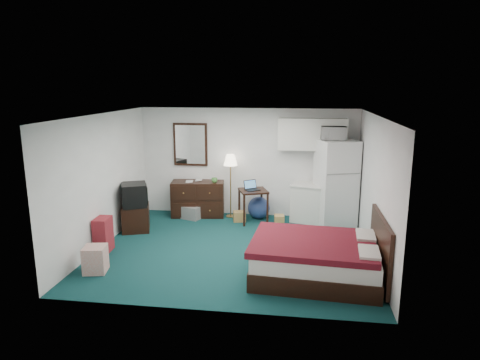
# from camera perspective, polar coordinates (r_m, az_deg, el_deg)

# --- Properties ---
(floor) EXTENTS (5.00, 4.50, 0.01)m
(floor) POSITION_cam_1_polar(r_m,az_deg,el_deg) (8.14, -0.90, -9.20)
(floor) COLOR #0D2F35
(floor) RESTS_ON ground
(ceiling) EXTENTS (5.00, 4.50, 0.01)m
(ceiling) POSITION_cam_1_polar(r_m,az_deg,el_deg) (7.57, -0.97, 8.64)
(ceiling) COLOR silver
(ceiling) RESTS_ON walls
(walls) EXTENTS (5.01, 4.51, 2.50)m
(walls) POSITION_cam_1_polar(r_m,az_deg,el_deg) (7.76, -0.93, -0.60)
(walls) COLOR silver
(walls) RESTS_ON floor
(mirror) EXTENTS (0.80, 0.06, 1.00)m
(mirror) POSITION_cam_1_polar(r_m,az_deg,el_deg) (10.10, -6.62, 4.74)
(mirror) COLOR white
(mirror) RESTS_ON walls
(upper_cabinets) EXTENTS (1.50, 0.35, 0.70)m
(upper_cabinets) POSITION_cam_1_polar(r_m,az_deg,el_deg) (9.60, 9.61, 6.04)
(upper_cabinets) COLOR silver
(upper_cabinets) RESTS_ON walls
(headboard) EXTENTS (0.06, 1.56, 1.00)m
(headboard) POSITION_cam_1_polar(r_m,az_deg,el_deg) (7.04, 18.19, -8.65)
(headboard) COLOR black
(headboard) RESTS_ON walls
(dresser) EXTENTS (1.27, 0.70, 0.82)m
(dresser) POSITION_cam_1_polar(r_m,az_deg,el_deg) (10.06, -5.62, -2.48)
(dresser) COLOR black
(dresser) RESTS_ON floor
(floor_lamp) EXTENTS (0.39, 0.39, 1.47)m
(floor_lamp) POSITION_cam_1_polar(r_m,az_deg,el_deg) (9.85, -1.26, -0.81)
(floor_lamp) COLOR #D79E50
(floor_lamp) RESTS_ON floor
(desk) EXTENTS (0.75, 0.75, 0.74)m
(desk) POSITION_cam_1_polar(r_m,az_deg,el_deg) (9.57, 1.76, -3.47)
(desk) COLOR black
(desk) RESTS_ON floor
(exercise_ball) EXTENTS (0.53, 0.53, 0.51)m
(exercise_ball) POSITION_cam_1_polar(r_m,az_deg,el_deg) (9.86, 2.51, -3.70)
(exercise_ball) COLOR navy
(exercise_ball) RESTS_ON floor
(kitchen_counter) EXTENTS (0.88, 0.75, 0.83)m
(kitchen_counter) POSITION_cam_1_polar(r_m,az_deg,el_deg) (9.73, 9.27, -3.09)
(kitchen_counter) COLOR silver
(kitchen_counter) RESTS_ON floor
(fridge) EXTENTS (0.97, 0.97, 1.87)m
(fridge) POSITION_cam_1_polar(r_m,az_deg,el_deg) (9.53, 12.63, -0.35)
(fridge) COLOR silver
(fridge) RESTS_ON floor
(bed) EXTENTS (2.04, 1.65, 0.62)m
(bed) POSITION_cam_1_polar(r_m,az_deg,el_deg) (7.01, 10.03, -10.38)
(bed) COLOR #49111D
(bed) RESTS_ON floor
(tv_stand) EXTENTS (0.71, 0.74, 0.55)m
(tv_stand) POSITION_cam_1_polar(r_m,az_deg,el_deg) (9.33, -13.71, -4.89)
(tv_stand) COLOR black
(tv_stand) RESTS_ON floor
(suitcase) EXTENTS (0.27, 0.41, 0.65)m
(suitcase) POSITION_cam_1_polar(r_m,az_deg,el_deg) (8.31, -17.77, -6.97)
(suitcase) COLOR maroon
(suitcase) RESTS_ON floor
(retail_box) EXTENTS (0.41, 0.41, 0.44)m
(retail_box) POSITION_cam_1_polar(r_m,az_deg,el_deg) (7.53, -18.73, -9.97)
(retail_box) COLOR silver
(retail_box) RESTS_ON floor
(file_bin) EXTENTS (0.50, 0.44, 0.29)m
(file_bin) POSITION_cam_1_polar(r_m,az_deg,el_deg) (9.92, -6.46, -4.31)
(file_bin) COLOR gray
(file_bin) RESTS_ON floor
(cardboard_box_a) EXTENTS (0.32, 0.29, 0.23)m
(cardboard_box_a) POSITION_cam_1_polar(r_m,az_deg,el_deg) (9.68, -0.08, -4.86)
(cardboard_box_a) COLOR #AB8A47
(cardboard_box_a) RESTS_ON floor
(cardboard_box_b) EXTENTS (0.23, 0.27, 0.24)m
(cardboard_box_b) POSITION_cam_1_polar(r_m,az_deg,el_deg) (9.40, 5.25, -5.41)
(cardboard_box_b) COLOR #AB8A47
(cardboard_box_b) RESTS_ON floor
(laptop) EXTENTS (0.39, 0.38, 0.21)m
(laptop) POSITION_cam_1_polar(r_m,az_deg,el_deg) (9.42, 1.68, -0.76)
(laptop) COLOR black
(laptop) RESTS_ON desk
(crt_tv) EXTENTS (0.69, 0.71, 0.47)m
(crt_tv) POSITION_cam_1_polar(r_m,az_deg,el_deg) (9.15, -13.94, -1.92)
(crt_tv) COLOR black
(crt_tv) RESTS_ON tv_stand
(microwave) EXTENTS (0.54, 0.32, 0.35)m
(microwave) POSITION_cam_1_polar(r_m,az_deg,el_deg) (9.34, 12.34, 6.33)
(microwave) COLOR silver
(microwave) RESTS_ON fridge
(book_a) EXTENTS (0.16, 0.04, 0.22)m
(book_a) POSITION_cam_1_polar(r_m,az_deg,el_deg) (9.92, -7.25, 0.38)
(book_a) COLOR #AB8A47
(book_a) RESTS_ON dresser
(book_b) EXTENTS (0.15, 0.04, 0.20)m
(book_b) POSITION_cam_1_polar(r_m,az_deg,el_deg) (10.05, -5.95, 0.50)
(book_b) COLOR #AB8A47
(book_b) RESTS_ON dresser
(mug) EXTENTS (0.14, 0.11, 0.14)m
(mug) POSITION_cam_1_polar(r_m,az_deg,el_deg) (9.81, -3.43, 0.06)
(mug) COLOR #519B44
(mug) RESTS_ON dresser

